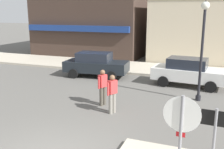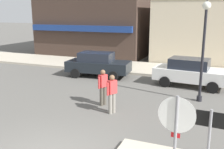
{
  "view_description": "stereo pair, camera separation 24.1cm",
  "coord_description": "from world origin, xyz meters",
  "px_view_note": "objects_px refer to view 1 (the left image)",
  "views": [
    {
      "loc": [
        4.01,
        -5.42,
        4.02
      ],
      "look_at": [
        0.24,
        4.5,
        1.5
      ],
      "focal_mm": 42.0,
      "sensor_mm": 36.0,
      "label": 1
    },
    {
      "loc": [
        4.24,
        -5.34,
        4.02
      ],
      "look_at": [
        0.24,
        4.5,
        1.5
      ],
      "focal_mm": 42.0,
      "sensor_mm": 36.0,
      "label": 2
    }
  ],
  "objects_px": {
    "one_way_sign": "(214,143)",
    "pedestrian_crossing_near": "(112,93)",
    "pedestrian_crossing_far": "(103,86)",
    "lamp_post": "(203,37)",
    "stop_sign": "(181,129)",
    "parked_car_second": "(189,72)",
    "parked_car_nearest": "(96,64)"
  },
  "relations": [
    {
      "from": "stop_sign",
      "to": "lamp_post",
      "type": "relative_size",
      "value": 0.51
    },
    {
      "from": "parked_car_second",
      "to": "pedestrian_crossing_near",
      "type": "bearing_deg",
      "value": -114.93
    },
    {
      "from": "lamp_post",
      "to": "pedestrian_crossing_far",
      "type": "distance_m",
      "value": 4.95
    },
    {
      "from": "stop_sign",
      "to": "pedestrian_crossing_far",
      "type": "distance_m",
      "value": 6.07
    },
    {
      "from": "one_way_sign",
      "to": "lamp_post",
      "type": "distance_m",
      "value": 7.07
    },
    {
      "from": "stop_sign",
      "to": "parked_car_second",
      "type": "relative_size",
      "value": 0.56
    },
    {
      "from": "one_way_sign",
      "to": "parked_car_nearest",
      "type": "xyz_separation_m",
      "value": [
        -7.02,
        9.5,
        -0.52
      ]
    },
    {
      "from": "one_way_sign",
      "to": "pedestrian_crossing_far",
      "type": "xyz_separation_m",
      "value": [
        -4.52,
        4.68,
        -0.46
      ]
    },
    {
      "from": "pedestrian_crossing_near",
      "to": "stop_sign",
      "type": "bearing_deg",
      "value": -51.66
    },
    {
      "from": "one_way_sign",
      "to": "pedestrian_crossing_near",
      "type": "height_order",
      "value": "one_way_sign"
    },
    {
      "from": "one_way_sign",
      "to": "parked_car_nearest",
      "type": "bearing_deg",
      "value": 126.46
    },
    {
      "from": "stop_sign",
      "to": "one_way_sign",
      "type": "relative_size",
      "value": 1.1
    },
    {
      "from": "lamp_post",
      "to": "pedestrian_crossing_far",
      "type": "xyz_separation_m",
      "value": [
        -3.93,
        -2.18,
        -2.09
      ]
    },
    {
      "from": "one_way_sign",
      "to": "pedestrian_crossing_far",
      "type": "bearing_deg",
      "value": 134.01
    },
    {
      "from": "one_way_sign",
      "to": "parked_car_second",
      "type": "xyz_separation_m",
      "value": [
        -1.27,
        9.35,
        -0.52
      ]
    },
    {
      "from": "lamp_post",
      "to": "parked_car_nearest",
      "type": "relative_size",
      "value": 1.1
    },
    {
      "from": "lamp_post",
      "to": "parked_car_second",
      "type": "bearing_deg",
      "value": 105.23
    },
    {
      "from": "stop_sign",
      "to": "parked_car_second",
      "type": "height_order",
      "value": "stop_sign"
    },
    {
      "from": "stop_sign",
      "to": "pedestrian_crossing_far",
      "type": "bearing_deg",
      "value": 129.39
    },
    {
      "from": "pedestrian_crossing_far",
      "to": "lamp_post",
      "type": "bearing_deg",
      "value": 29.03
    },
    {
      "from": "one_way_sign",
      "to": "stop_sign",
      "type": "bearing_deg",
      "value": 178.73
    },
    {
      "from": "one_way_sign",
      "to": "parked_car_second",
      "type": "height_order",
      "value": "one_way_sign"
    },
    {
      "from": "parked_car_nearest",
      "to": "pedestrian_crossing_far",
      "type": "distance_m",
      "value": 5.42
    },
    {
      "from": "parked_car_second",
      "to": "pedestrian_crossing_near",
      "type": "distance_m",
      "value": 5.97
    },
    {
      "from": "pedestrian_crossing_near",
      "to": "one_way_sign",
      "type": "bearing_deg",
      "value": -46.07
    },
    {
      "from": "lamp_post",
      "to": "one_way_sign",
      "type": "bearing_deg",
      "value": -85.05
    },
    {
      "from": "pedestrian_crossing_near",
      "to": "pedestrian_crossing_far",
      "type": "bearing_deg",
      "value": 134.46
    },
    {
      "from": "stop_sign",
      "to": "pedestrian_crossing_near",
      "type": "height_order",
      "value": "stop_sign"
    },
    {
      "from": "parked_car_nearest",
      "to": "parked_car_second",
      "type": "xyz_separation_m",
      "value": [
        5.74,
        -0.14,
        0.0
      ]
    },
    {
      "from": "lamp_post",
      "to": "pedestrian_crossing_near",
      "type": "bearing_deg",
      "value": -137.54
    },
    {
      "from": "parked_car_second",
      "to": "pedestrian_crossing_far",
      "type": "height_order",
      "value": "pedestrian_crossing_far"
    },
    {
      "from": "stop_sign",
      "to": "parked_car_nearest",
      "type": "distance_m",
      "value": 11.42
    }
  ]
}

